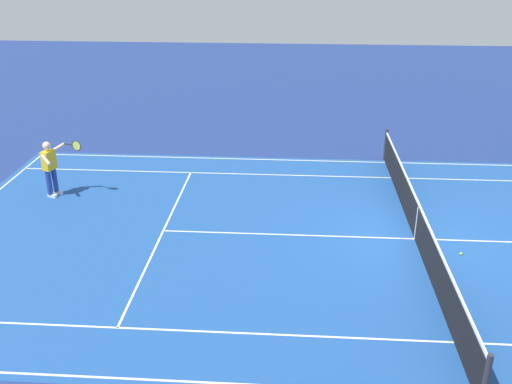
% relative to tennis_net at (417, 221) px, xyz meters
% --- Properties ---
extents(ground_plane, '(60.00, 60.00, 0.00)m').
position_rel_tennis_net_xyz_m(ground_plane, '(0.00, 0.00, -0.49)').
color(ground_plane, navy).
extents(court_slab, '(24.20, 11.40, 0.00)m').
position_rel_tennis_net_xyz_m(court_slab, '(0.00, 0.00, -0.49)').
color(court_slab, '#1E4C93').
rests_on(court_slab, ground_plane).
extents(court_line_markings, '(23.85, 11.05, 0.01)m').
position_rel_tennis_net_xyz_m(court_line_markings, '(0.00, 0.00, -0.49)').
color(court_line_markings, white).
rests_on(court_line_markings, ground_plane).
extents(tennis_net, '(0.10, 11.70, 1.08)m').
position_rel_tennis_net_xyz_m(tennis_net, '(0.00, 0.00, 0.00)').
color(tennis_net, '#2D2D33').
rests_on(tennis_net, ground_plane).
extents(tennis_player_near, '(1.18, 0.74, 1.70)m').
position_rel_tennis_net_xyz_m(tennis_player_near, '(10.07, -2.03, 0.44)').
color(tennis_player_near, navy).
rests_on(tennis_player_near, ground_plane).
extents(tennis_ball, '(0.07, 0.07, 0.07)m').
position_rel_tennis_net_xyz_m(tennis_ball, '(-0.95, 0.75, -0.46)').
color(tennis_ball, '#CCE01E').
rests_on(tennis_ball, ground_plane).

